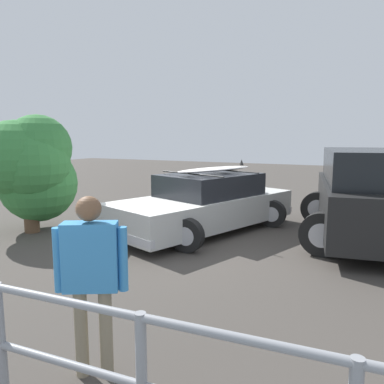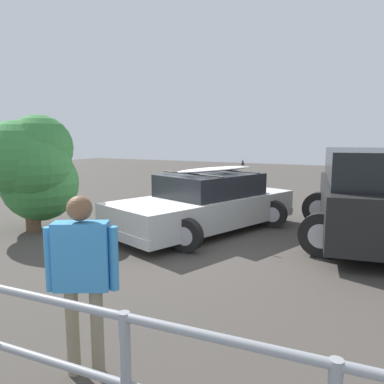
# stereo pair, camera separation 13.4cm
# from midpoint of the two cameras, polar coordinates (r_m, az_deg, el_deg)

# --- Properties ---
(ground_plane) EXTENTS (44.00, 44.00, 0.02)m
(ground_plane) POSITION_cam_midpoint_polar(r_m,az_deg,el_deg) (7.96, -0.94, -6.82)
(ground_plane) COLOR #423D38
(ground_plane) RESTS_ON ground
(sedan_car) EXTENTS (3.18, 4.76, 1.55)m
(sedan_car) POSITION_cam_midpoint_polar(r_m,az_deg,el_deg) (8.34, 2.61, -1.79)
(sedan_car) COLOR silver
(sedan_car) RESTS_ON ground
(suv_car) EXTENTS (3.07, 4.58, 1.83)m
(suv_car) POSITION_cam_midpoint_polar(r_m,az_deg,el_deg) (8.19, 26.16, -0.42)
(suv_car) COLOR black
(suv_car) RESTS_ON ground
(person_bystander) EXTENTS (0.55, 0.38, 1.60)m
(person_bystander) POSITION_cam_midpoint_polar(r_m,az_deg,el_deg) (3.36, -15.28, -11.35)
(person_bystander) COLOR gray
(person_bystander) RESTS_ON ground
(bush_near_left) EXTENTS (1.83, 2.12, 2.56)m
(bush_near_left) POSITION_cam_midpoint_polar(r_m,az_deg,el_deg) (8.86, -22.63, 3.47)
(bush_near_left) COLOR brown
(bush_near_left) RESTS_ON ground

